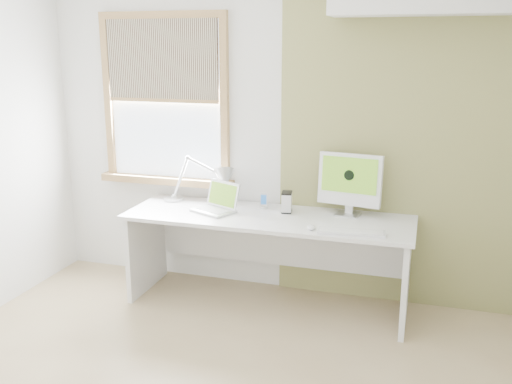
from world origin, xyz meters
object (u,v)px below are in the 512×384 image
at_px(laptop, 217,204).
at_px(desk, 270,237).
at_px(desk_lamp, 215,181).
at_px(external_drive, 287,202).
at_px(imac, 350,181).

bearing_deg(laptop, desk, 5.89).
height_order(desk_lamp, external_drive, desk_lamp).
distance_m(desk, external_drive, 0.31).
relative_size(desk, imac, 4.47).
xyz_separation_m(laptop, external_drive, (0.53, 0.12, 0.02)).
xyz_separation_m(desk, desk_lamp, (-0.49, 0.10, 0.40)).
xyz_separation_m(external_drive, imac, (0.47, 0.07, 0.19)).
distance_m(desk_lamp, laptop, 0.22).
bearing_deg(desk, laptop, -174.11).
relative_size(external_drive, imac, 0.33).
xyz_separation_m(desk, external_drive, (0.11, 0.08, 0.27)).
bearing_deg(laptop, external_drive, 13.05).
distance_m(desk_lamp, imac, 1.08).
bearing_deg(laptop, desk_lamp, 116.89).
distance_m(desk, laptop, 0.49).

